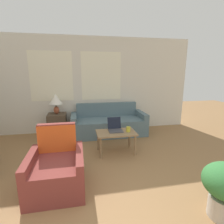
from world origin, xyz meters
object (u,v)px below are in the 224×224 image
Objects in this scene: armchair at (57,170)px; cup_navy at (128,129)px; laptop at (115,128)px; coffee_table at (116,135)px; couch at (108,124)px; table_lamp at (56,100)px.

armchair is 8.27× the size of cup_navy.
cup_navy is (0.25, -0.13, -0.01)m from laptop.
coffee_table is 0.28m from cup_navy.
cup_navy is (1.34, 0.91, 0.24)m from armchair.
laptop is at bearing 151.78° from cup_navy.
coffee_table is 7.53× the size of cup_navy.
couch is 6.25× the size of laptop.
couch is 18.53× the size of cup_navy.
couch is 1.11m from laptop.
coffee_table is at bearing -90.05° from laptop.
laptop is at bearing -41.82° from table_lamp.
cup_navy is at bearing -28.22° from laptop.
table_lamp is 1.91m from coffee_table.
laptop is (1.09, 1.04, 0.24)m from armchair.
coffee_table is at bearing 40.90° from armchair.
laptop is (1.31, -1.17, -0.44)m from table_lamp.
table_lamp reaches higher than couch.
table_lamp reaches higher than armchair.
armchair is (-1.13, -2.12, 0.00)m from couch.
armchair is at bearing -118.08° from couch.
armchair reaches higher than laptop.
couch is 2.41m from armchair.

